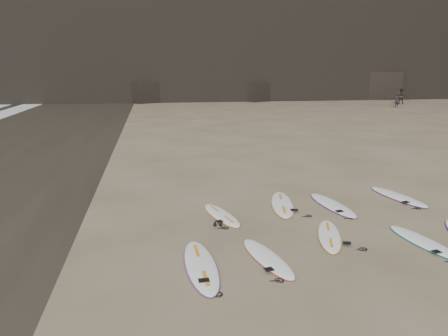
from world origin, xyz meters
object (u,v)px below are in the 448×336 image
object	(u,v)px
surfboard_2	(329,235)
surfboard_3	(424,242)
surfboard_6	(282,204)
person_a	(397,100)
person_b	(401,96)
surfboard_7	(332,205)
surfboard_8	(398,196)
surfboard_1	(267,258)
surfboard_0	(201,265)
surfboard_5	(222,215)

from	to	relation	value
surfboard_2	surfboard_3	size ratio (longest dim) A/B	0.96
surfboard_3	surfboard_6	world-z (taller)	surfboard_6
person_a	person_b	world-z (taller)	person_b
surfboard_7	person_a	distance (m)	37.21
surfboard_8	person_a	world-z (taller)	person_a
surfboard_6	person_b	bearing A→B (deg)	66.35
surfboard_1	surfboard_6	distance (m)	4.10
surfboard_8	person_a	distance (m)	35.44
surfboard_2	person_a	bearing A→B (deg)	75.53
surfboard_1	surfboard_3	world-z (taller)	surfboard_3
person_b	surfboard_3	bearing A→B (deg)	97.20
person_a	surfboard_3	bearing A→B (deg)	46.06
surfboard_0	person_b	distance (m)	47.70
surfboard_2	surfboard_8	distance (m)	4.69
surfboard_3	person_b	distance (m)	44.24
surfboard_3	surfboard_8	world-z (taller)	surfboard_8
surfboard_5	surfboard_6	world-z (taller)	surfboard_6
surfboard_8	surfboard_0	bearing A→B (deg)	-161.40
surfboard_6	surfboard_8	size ratio (longest dim) A/B	1.05
surfboard_1	surfboard_8	bearing A→B (deg)	23.44
surfboard_7	surfboard_0	bearing A→B (deg)	-148.65
surfboard_6	person_b	size ratio (longest dim) A/B	1.49
surfboard_3	surfboard_6	bearing A→B (deg)	117.33
surfboard_3	surfboard_7	size ratio (longest dim) A/B	0.92
surfboard_1	surfboard_3	bearing A→B (deg)	-8.14
surfboard_2	surfboard_8	world-z (taller)	surfboard_8
surfboard_8	person_a	xyz separation A→B (m)	(17.86, 30.61, 0.73)
person_a	person_b	bearing A→B (deg)	-139.96
surfboard_0	surfboard_5	xyz separation A→B (m)	(0.99, 3.28, -0.01)
surfboard_3	surfboard_8	size ratio (longest dim) A/B	0.93
surfboard_1	surfboard_2	distance (m)	2.22
surfboard_0	surfboard_3	distance (m)	5.71
surfboard_5	surfboard_8	xyz separation A→B (m)	(6.20, 0.87, 0.01)
surfboard_1	surfboard_0	bearing A→B (deg)	174.05
surfboard_1	surfboard_7	xyz separation A→B (m)	(3.06, 3.48, 0.00)
surfboard_6	surfboard_8	bearing A→B (deg)	14.17
surfboard_0	surfboard_8	size ratio (longest dim) A/B	1.07
surfboard_8	surfboard_5	bearing A→B (deg)	176.59
surfboard_0	surfboard_5	bearing A→B (deg)	71.37
surfboard_3	surfboard_7	bearing A→B (deg)	99.20
surfboard_3	person_b	size ratio (longest dim) A/B	1.32
surfboard_1	surfboard_8	size ratio (longest dim) A/B	0.91
surfboard_2	surfboard_5	size ratio (longest dim) A/B	1.02
surfboard_1	person_b	size ratio (longest dim) A/B	1.29
surfboard_3	person_b	xyz separation A→B (m)	(22.17, 38.28, 0.87)
surfboard_6	surfboard_3	bearing A→B (deg)	-41.57
surfboard_0	surfboard_7	xyz separation A→B (m)	(4.62, 3.64, -0.00)
surfboard_6	person_b	world-z (taller)	person_b
surfboard_2	surfboard_7	size ratio (longest dim) A/B	0.88
surfboard_3	surfboard_6	distance (m)	4.41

